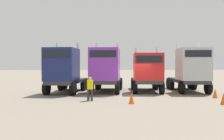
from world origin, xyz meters
TOP-DOWN VIEW (x-y plane):
  - ground at (0.00, 0.00)m, footprint 200.00×200.00m
  - semi_truck_navy at (-5.77, 1.62)m, footprint 3.79×6.21m
  - semi_truck_purple at (-2.22, 1.79)m, footprint 3.70×6.33m
  - semi_truck_red at (1.41, 1.56)m, footprint 3.42×6.01m
  - semi_truck_silver at (5.20, 1.04)m, footprint 3.31×6.21m
  - visitor_in_hivis at (-3.67, -2.63)m, footprint 0.56×0.56m
  - traffic_cone_near at (4.34, -5.10)m, footprint 0.36×0.36m
  - traffic_cone_mid at (5.46, -2.34)m, footprint 0.36×0.36m
  - traffic_cone_far at (-1.15, -4.18)m, footprint 0.36×0.36m

SIDE VIEW (x-z plane):
  - ground at x=0.00m, z-range 0.00..0.00m
  - traffic_cone_far at x=-1.15m, z-range 0.00..0.69m
  - traffic_cone_mid at x=5.46m, z-range 0.00..0.71m
  - traffic_cone_near at x=4.34m, z-range 0.00..0.74m
  - visitor_in_hivis at x=-3.67m, z-range 0.12..1.74m
  - semi_truck_red at x=1.41m, z-range -0.19..3.81m
  - semi_truck_navy at x=-5.77m, z-range -0.19..4.19m
  - semi_truck_silver at x=5.20m, z-range -0.21..4.24m
  - semi_truck_purple at x=-2.22m, z-range -0.19..4.24m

